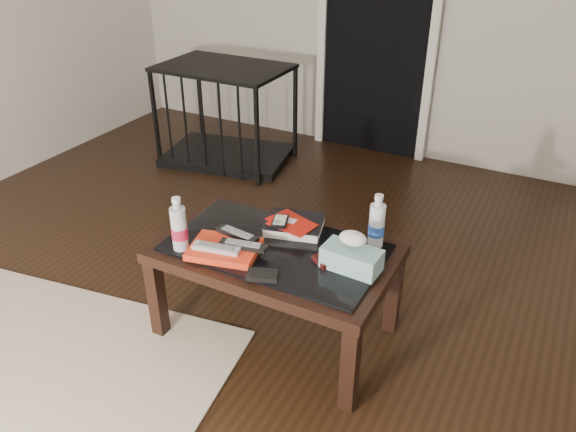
# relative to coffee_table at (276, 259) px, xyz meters

# --- Properties ---
(ground) EXTENTS (5.00, 5.00, 0.00)m
(ground) POSITION_rel_coffee_table_xyz_m (0.01, -0.23, -0.40)
(ground) COLOR black
(ground) RESTS_ON ground
(doorway) EXTENTS (0.90, 0.08, 2.07)m
(doorway) POSITION_rel_coffee_table_xyz_m (-0.39, 2.24, 0.63)
(doorway) COLOR black
(doorway) RESTS_ON ground
(coffee_table) EXTENTS (1.00, 0.60, 0.46)m
(coffee_table) POSITION_rel_coffee_table_xyz_m (0.00, 0.00, 0.00)
(coffee_table) COLOR black
(coffee_table) RESTS_ON ground
(pet_crate) EXTENTS (1.00, 0.76, 0.71)m
(pet_crate) POSITION_rel_coffee_table_xyz_m (-1.26, 1.54, -0.17)
(pet_crate) COLOR black
(pet_crate) RESTS_ON ground
(magazines) EXTENTS (0.32, 0.27, 0.03)m
(magazines) POSITION_rel_coffee_table_xyz_m (-0.17, -0.14, 0.08)
(magazines) COLOR red
(magazines) RESTS_ON coffee_table
(remote_silver) EXTENTS (0.21, 0.09, 0.02)m
(remote_silver) POSITION_rel_coffee_table_xyz_m (-0.18, -0.18, 0.11)
(remote_silver) COLOR #A9A8AD
(remote_silver) RESTS_ON magazines
(remote_black_front) EXTENTS (0.21, 0.09, 0.02)m
(remote_black_front) POSITION_rel_coffee_table_xyz_m (-0.09, -0.11, 0.11)
(remote_black_front) COLOR black
(remote_black_front) RESTS_ON magazines
(remote_black_back) EXTENTS (0.21, 0.08, 0.02)m
(remote_black_back) POSITION_rel_coffee_table_xyz_m (-0.16, -0.05, 0.11)
(remote_black_back) COLOR black
(remote_black_back) RESTS_ON magazines
(textbook) EXTENTS (0.29, 0.26, 0.05)m
(textbook) POSITION_rel_coffee_table_xyz_m (0.01, 0.16, 0.09)
(textbook) COLOR black
(textbook) RESTS_ON coffee_table
(dvd_mailers) EXTENTS (0.22, 0.19, 0.01)m
(dvd_mailers) POSITION_rel_coffee_table_xyz_m (-0.00, 0.14, 0.11)
(dvd_mailers) COLOR #B7170C
(dvd_mailers) RESTS_ON textbook
(ipod) EXTENTS (0.09, 0.12, 0.02)m
(ipod) POSITION_rel_coffee_table_xyz_m (-0.03, 0.11, 0.12)
(ipod) COLOR black
(ipod) RESTS_ON dvd_mailers
(flip_phone) EXTENTS (0.10, 0.09, 0.02)m
(flip_phone) POSITION_rel_coffee_table_xyz_m (0.23, -0.02, 0.08)
(flip_phone) COLOR black
(flip_phone) RESTS_ON coffee_table
(wallet) EXTENTS (0.14, 0.11, 0.02)m
(wallet) POSITION_rel_coffee_table_xyz_m (0.06, -0.22, 0.07)
(wallet) COLOR black
(wallet) RESTS_ON coffee_table
(water_bottle_left) EXTENTS (0.07, 0.07, 0.24)m
(water_bottle_left) POSITION_rel_coffee_table_xyz_m (-0.34, -0.19, 0.18)
(water_bottle_left) COLOR silver
(water_bottle_left) RESTS_ON coffee_table
(water_bottle_right) EXTENTS (0.08, 0.08, 0.24)m
(water_bottle_right) POSITION_rel_coffee_table_xyz_m (0.37, 0.21, 0.18)
(water_bottle_right) COLOR white
(water_bottle_right) RESTS_ON coffee_table
(tissue_box) EXTENTS (0.24, 0.13, 0.09)m
(tissue_box) POSITION_rel_coffee_table_xyz_m (0.34, -0.00, 0.11)
(tissue_box) COLOR teal
(tissue_box) RESTS_ON coffee_table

